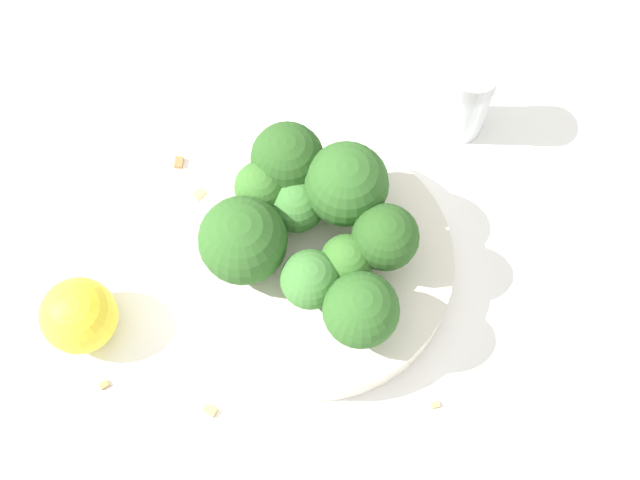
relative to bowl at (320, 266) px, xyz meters
The scene contains 18 objects.
ground_plane 0.02m from the bowl, ahead, with size 3.00×3.00×0.00m, color white.
bowl is the anchor object (origin of this frame).
broccoli_floret_0 0.05m from the bowl, 26.22° to the left, with size 0.04×0.04×0.05m.
broccoli_floret_1 0.07m from the bowl, ahead, with size 0.05×0.05×0.06m.
broccoli_floret_2 0.05m from the bowl, behind, with size 0.04×0.04×0.04m.
broccoli_floret_3 0.07m from the bowl, 126.38° to the left, with size 0.06×0.06×0.07m.
broccoli_floret_4 0.07m from the bowl, 118.56° to the right, with size 0.06×0.06×0.06m.
broccoli_floret_5 0.05m from the bowl, 42.50° to the right, with size 0.04×0.04×0.05m.
broccoli_floret_6 0.07m from the bowl, 162.55° to the right, with size 0.04×0.04×0.05m.
broccoli_floret_7 0.07m from the bowl, 62.35° to the left, with size 0.04×0.04×0.06m.
broccoli_floret_8 0.08m from the bowl, behind, with size 0.05×0.05×0.06m.
pepper_shaker 0.16m from the bowl, 109.74° to the left, with size 0.04×0.04×0.08m.
lemon_wedge 0.17m from the bowl, 105.26° to the right, with size 0.05×0.05×0.05m, color yellow.
almond_crumb_0 0.12m from the bowl, 65.81° to the right, with size 0.01×0.01×0.01m, color tan.
almond_crumb_1 0.12m from the bowl, 10.76° to the left, with size 0.01×0.00×0.01m, color tan.
almond_crumb_2 0.17m from the bowl, 88.93° to the right, with size 0.01×0.00×0.01m, color #AD7F4C.
almond_crumb_3 0.11m from the bowl, 153.41° to the right, with size 0.01×0.01×0.01m, color tan.
almond_crumb_4 0.14m from the bowl, 158.31° to the right, with size 0.01×0.01×0.01m, color olive.
Camera 1 is at (0.18, -0.10, 0.60)m, focal length 50.00 mm.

